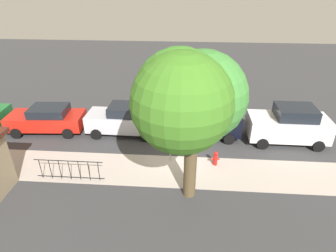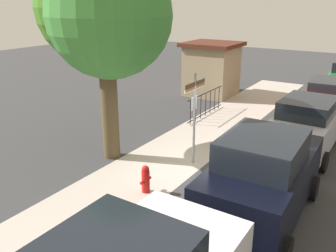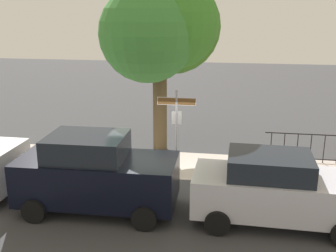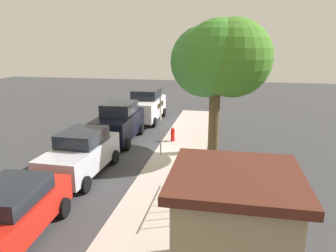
{
  "view_description": "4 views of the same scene",
  "coord_description": "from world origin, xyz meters",
  "px_view_note": "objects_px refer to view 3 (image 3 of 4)",
  "views": [
    {
      "loc": [
        -0.2,
        12.68,
        8.61
      ],
      "look_at": [
        0.69,
        0.56,
        2.13
      ],
      "focal_mm": 30.26,
      "sensor_mm": 36.0,
      "label": 1
    },
    {
      "loc": [
        -8.7,
        -4.52,
        4.92
      ],
      "look_at": [
        -0.19,
        0.87,
        1.38
      ],
      "focal_mm": 38.49,
      "sensor_mm": 36.0,
      "label": 2
    },
    {
      "loc": [
        2.32,
        -12.27,
        5.4
      ],
      "look_at": [
        0.3,
        0.35,
        1.7
      ],
      "focal_mm": 43.75,
      "sensor_mm": 36.0,
      "label": 3
    },
    {
      "loc": [
        15.18,
        3.55,
        5.48
      ],
      "look_at": [
        0.62,
        0.78,
        1.51
      ],
      "focal_mm": 34.1,
      "sensor_mm": 36.0,
      "label": 4
    }
  ],
  "objects_px": {
    "car_silver": "(277,189)",
    "car_black": "(96,174)",
    "street_sign": "(176,118)",
    "shade_tree": "(165,29)",
    "fire_hydrant": "(111,158)"
  },
  "relations": [
    {
      "from": "street_sign",
      "to": "car_black",
      "type": "xyz_separation_m",
      "value": [
        -1.82,
        -2.79,
        -0.89
      ]
    },
    {
      "from": "shade_tree",
      "to": "fire_hydrant",
      "type": "relative_size",
      "value": 8.38
    },
    {
      "from": "car_black",
      "to": "fire_hydrant",
      "type": "xyz_separation_m",
      "value": [
        -0.49,
        2.99,
        -0.68
      ]
    },
    {
      "from": "car_silver",
      "to": "street_sign",
      "type": "bearing_deg",
      "value": 138.63
    },
    {
      "from": "street_sign",
      "to": "car_silver",
      "type": "bearing_deg",
      "value": -42.71
    },
    {
      "from": "shade_tree",
      "to": "car_silver",
      "type": "bearing_deg",
      "value": -55.0
    },
    {
      "from": "shade_tree",
      "to": "street_sign",
      "type": "bearing_deg",
      "value": -72.94
    },
    {
      "from": "car_silver",
      "to": "car_black",
      "type": "bearing_deg",
      "value": -178.17
    },
    {
      "from": "car_black",
      "to": "fire_hydrant",
      "type": "bearing_deg",
      "value": 98.15
    },
    {
      "from": "street_sign",
      "to": "car_silver",
      "type": "xyz_separation_m",
      "value": [
        2.98,
        -2.75,
        -1.02
      ]
    },
    {
      "from": "street_sign",
      "to": "shade_tree",
      "type": "height_order",
      "value": "shade_tree"
    },
    {
      "from": "car_silver",
      "to": "fire_hydrant",
      "type": "bearing_deg",
      "value": 152.22
    },
    {
      "from": "shade_tree",
      "to": "fire_hydrant",
      "type": "height_order",
      "value": "shade_tree"
    },
    {
      "from": "street_sign",
      "to": "fire_hydrant",
      "type": "distance_m",
      "value": 2.8
    },
    {
      "from": "street_sign",
      "to": "car_black",
      "type": "distance_m",
      "value": 3.45
    }
  ]
}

